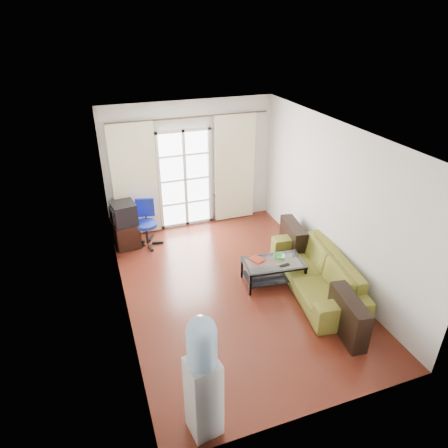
% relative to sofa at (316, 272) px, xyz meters
% --- Properties ---
extents(floor, '(5.20, 5.20, 0.00)m').
position_rel_sofa_xyz_m(floor, '(-1.31, 0.46, -0.33)').
color(floor, '#5F2416').
rests_on(floor, ground).
extents(ceiling, '(5.20, 5.20, 0.00)m').
position_rel_sofa_xyz_m(ceiling, '(-1.31, 0.46, 2.37)').
color(ceiling, white).
rests_on(ceiling, wall_back).
extents(wall_back, '(3.60, 0.02, 2.70)m').
position_rel_sofa_xyz_m(wall_back, '(-1.31, 3.06, 1.02)').
color(wall_back, silver).
rests_on(wall_back, floor).
extents(wall_front, '(3.60, 0.02, 2.70)m').
position_rel_sofa_xyz_m(wall_front, '(-1.31, -2.14, 1.02)').
color(wall_front, silver).
rests_on(wall_front, floor).
extents(wall_left, '(0.02, 5.20, 2.70)m').
position_rel_sofa_xyz_m(wall_left, '(-3.11, 0.46, 1.02)').
color(wall_left, silver).
rests_on(wall_left, floor).
extents(wall_right, '(0.02, 5.20, 2.70)m').
position_rel_sofa_xyz_m(wall_right, '(0.49, 0.46, 1.02)').
color(wall_right, silver).
rests_on(wall_right, floor).
extents(french_door, '(1.16, 0.06, 2.15)m').
position_rel_sofa_xyz_m(french_door, '(-1.46, 3.01, 0.75)').
color(french_door, white).
rests_on(french_door, wall_back).
extents(curtain_rod, '(3.30, 0.04, 0.04)m').
position_rel_sofa_xyz_m(curtain_rod, '(-1.31, 2.96, 2.05)').
color(curtain_rod, '#4C3F2D').
rests_on(curtain_rod, wall_back).
extents(curtain_left, '(0.90, 0.07, 2.35)m').
position_rel_sofa_xyz_m(curtain_left, '(-2.51, 2.94, 0.87)').
color(curtain_left, '#F3F3C4').
rests_on(curtain_left, curtain_rod).
extents(curtain_right, '(0.90, 0.07, 2.35)m').
position_rel_sofa_xyz_m(curtain_right, '(-0.36, 2.94, 0.87)').
color(curtain_right, '#F3F3C4').
rests_on(curtain_right, curtain_rod).
extents(radiator, '(0.64, 0.12, 0.64)m').
position_rel_sofa_xyz_m(radiator, '(-0.51, 2.96, 0.00)').
color(radiator, gray).
rests_on(radiator, floor).
extents(sofa, '(2.50, 1.50, 0.66)m').
position_rel_sofa_xyz_m(sofa, '(0.00, 0.00, 0.00)').
color(sofa, brown).
rests_on(sofa, floor).
extents(coffee_table, '(1.09, 0.70, 0.42)m').
position_rel_sofa_xyz_m(coffee_table, '(-0.61, 0.40, -0.06)').
color(coffee_table, silver).
rests_on(coffee_table, floor).
extents(bowl, '(0.33, 0.33, 0.05)m').
position_rel_sofa_xyz_m(bowl, '(-0.46, 0.48, 0.11)').
color(bowl, '#308535').
rests_on(bowl, coffee_table).
extents(book, '(0.35, 0.37, 0.02)m').
position_rel_sofa_xyz_m(book, '(-0.95, 0.52, 0.10)').
color(book, '#A61514').
rests_on(book, coffee_table).
extents(remote, '(0.18, 0.06, 0.02)m').
position_rel_sofa_xyz_m(remote, '(-0.48, 0.24, 0.10)').
color(remote, black).
rests_on(remote, coffee_table).
extents(tv_stand, '(0.54, 0.74, 0.50)m').
position_rel_sofa_xyz_m(tv_stand, '(-2.86, 2.61, -0.08)').
color(tv_stand, black).
rests_on(tv_stand, floor).
extents(crt_tv, '(0.52, 0.52, 0.43)m').
position_rel_sofa_xyz_m(crt_tv, '(-2.85, 2.55, 0.39)').
color(crt_tv, black).
rests_on(crt_tv, tv_stand).
extents(task_chair, '(0.76, 0.76, 0.94)m').
position_rel_sofa_xyz_m(task_chair, '(-2.45, 2.45, -0.05)').
color(task_chair, black).
rests_on(task_chair, floor).
extents(water_cooler, '(0.38, 0.38, 1.62)m').
position_rel_sofa_xyz_m(water_cooler, '(-2.56, -1.89, 0.52)').
color(water_cooler, silver).
rests_on(water_cooler, floor).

